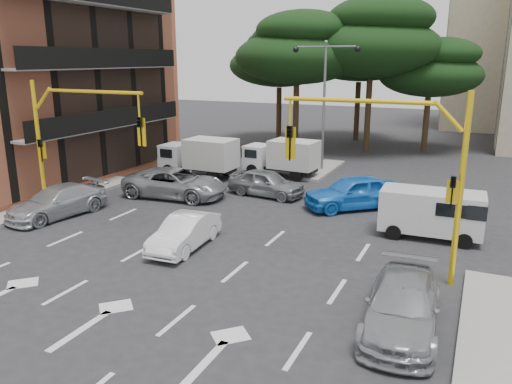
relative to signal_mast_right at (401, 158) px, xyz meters
The scene contains 19 objects.
ground 8.08m from the signal_mast_right, 163.69° to the right, with size 120.00×120.00×0.00m, color #28282B.
median_strip 16.03m from the signal_mast_right, 115.91° to the left, with size 1.40×6.00×0.15m, color gray.
pine_left_near 22.98m from the signal_mast_right, 118.29° to the left, with size 9.15×9.15×10.23m.
pine_center 23.13m from the signal_mast_right, 104.66° to the left, with size 9.98×9.98×11.16m.
pine_left_far 27.79m from the signal_mast_right, 119.84° to the left, with size 8.32×8.32×9.30m.
pine_right 24.14m from the signal_mast_right, 94.17° to the left, with size 7.49×7.49×8.37m.
pine_back 28.30m from the signal_mast_right, 106.03° to the left, with size 9.15×9.15×10.23m.
signal_mast_right is the anchor object (origin of this frame).
signal_mast_left 13.61m from the signal_mast_right, behind, with size 5.79×0.37×6.00m.
street_lamp_center 15.65m from the signal_mast_right, 115.91° to the left, with size 4.16×0.36×7.77m.
car_white_hatch 8.22m from the signal_mast_right, behind, with size 1.31×3.75×1.24m, color white.
car_blue_compact 8.09m from the signal_mast_right, 113.94° to the left, with size 1.87×4.65×1.58m, color blue.
car_silver_wagon 15.15m from the signal_mast_right, behind, with size 1.89×4.65×1.35m, color #AFB3B8.
car_silver_cross_a 13.18m from the signal_mast_right, 156.95° to the left, with size 2.44×5.29×1.47m, color #9A9DA1.
car_silver_cross_b 10.98m from the signal_mast_right, 136.87° to the left, with size 1.62×4.03×1.37m, color gray.
car_silver_parked 4.75m from the signal_mast_right, 76.80° to the right, with size 1.85×4.56×1.32m, color #95979C.
van_white 5.18m from the signal_mast_right, 80.55° to the left, with size 1.75×3.86×1.93m, color silver, non-canonical shape.
box_truck_a 16.40m from the signal_mast_right, 143.95° to the left, with size 1.98×4.72×2.32m, color silver, non-canonical shape.
box_truck_b 14.77m from the signal_mast_right, 126.48° to the left, with size 1.90×4.52×2.22m, color white, non-canonical shape.
Camera 1 is at (9.04, -13.68, 6.89)m, focal length 35.00 mm.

